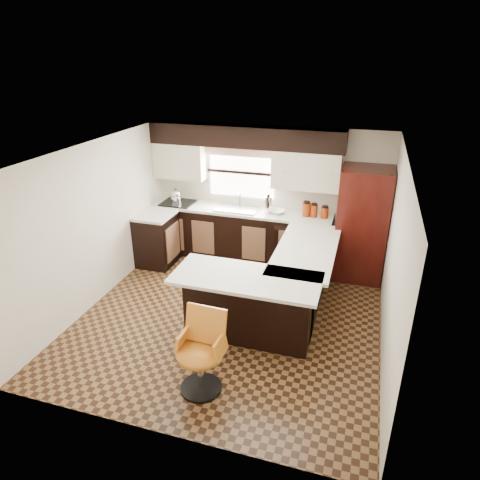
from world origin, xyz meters
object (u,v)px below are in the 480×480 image
(refrigerator, at_px, (362,224))
(bar_chair, at_px, (200,355))
(peninsula_long, at_px, (301,278))
(peninsula_return, at_px, (249,306))

(refrigerator, bearing_deg, bar_chair, -114.88)
(refrigerator, distance_m, bar_chair, 3.71)
(peninsula_long, distance_m, peninsula_return, 1.11)
(peninsula_long, height_order, peninsula_return, same)
(peninsula_return, xyz_separation_m, bar_chair, (-0.25, -1.15, 0.04))
(refrigerator, xyz_separation_m, bar_chair, (-1.55, -3.34, -0.45))
(peninsula_return, xyz_separation_m, refrigerator, (1.30, 2.19, 0.49))
(refrigerator, height_order, bar_chair, refrigerator)
(peninsula_return, relative_size, refrigerator, 0.88)
(peninsula_long, xyz_separation_m, bar_chair, (-0.77, -2.13, 0.04))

